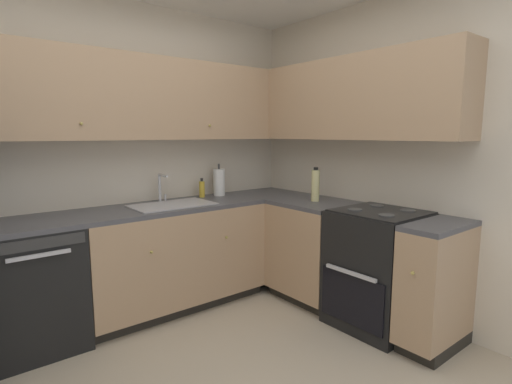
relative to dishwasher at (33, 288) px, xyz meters
name	(u,v)px	position (x,y,z in m)	size (l,w,h in m)	color
wall_back	(108,158)	(0.66, 0.33, 0.85)	(3.63, 0.05, 2.56)	beige
wall_right	(422,160)	(2.45, -1.42, 0.85)	(0.05, 3.55, 2.56)	beige
dishwasher	(33,288)	(0.00, 0.00, 0.00)	(0.60, 0.63, 0.86)	black
lower_cabinets_back	(174,257)	(1.07, 0.00, 0.00)	(1.52, 0.62, 0.86)	tan
countertop_back	(172,207)	(1.06, 0.00, 0.45)	(2.73, 0.60, 0.04)	#4C4C51
lower_cabinets_right	(344,261)	(2.13, -0.97, 0.00)	(0.62, 1.60, 0.86)	tan
countertop_right	(345,209)	(2.13, -0.97, 0.45)	(0.60, 1.60, 0.03)	#4C4C51
oven_range	(378,268)	(2.15, -1.29, 0.02)	(0.68, 0.62, 1.04)	black
upper_cabinets_back	(143,99)	(0.90, 0.14, 1.33)	(2.41, 0.34, 0.66)	tan
upper_cabinets_right	(341,100)	(2.27, -0.77, 1.33)	(0.32, 2.15, 0.66)	tan
sink	(173,210)	(1.05, -0.03, 0.42)	(0.67, 0.40, 0.10)	#B7B7BC
faucet	(161,185)	(1.06, 0.18, 0.61)	(0.07, 0.16, 0.24)	silver
soap_bottle	(202,189)	(1.47, 0.18, 0.54)	(0.05, 0.05, 0.18)	gold
paper_towel_roll	(219,182)	(1.65, 0.16, 0.59)	(0.11, 0.11, 0.32)	white
oil_bottle	(315,185)	(2.13, -0.64, 0.60)	(0.07, 0.07, 0.30)	beige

